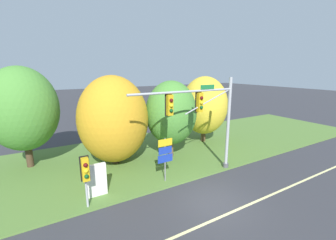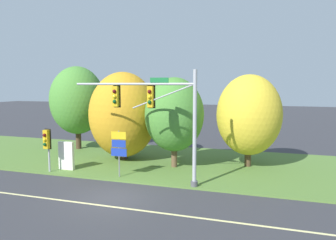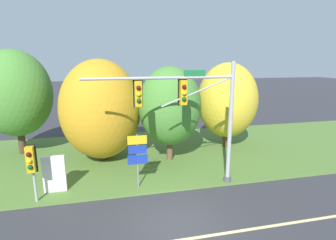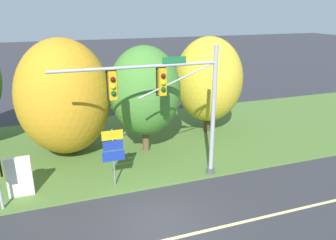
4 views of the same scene
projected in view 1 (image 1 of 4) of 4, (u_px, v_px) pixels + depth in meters
The scene contains 11 objects.
ground_plane at pixel (214, 201), 12.50m from camera, with size 160.00×160.00×0.00m, color #333338.
lane_stripe at pixel (230, 213), 11.49m from camera, with size 36.00×0.16×0.01m, color beige.
grass_verge at pixel (149, 154), 19.42m from camera, with size 48.00×11.50×0.10m, color #517533.
traffic_signal_mast at pixel (205, 113), 14.64m from camera, with size 7.66×0.49×6.56m.
pedestrian_signal_near_kerb at pixel (85, 172), 11.27m from camera, with size 0.46×0.55×2.87m.
route_sign_post at pixel (165, 154), 14.17m from camera, with size 1.06×0.08×2.90m.
tree_nearest_road at pixel (23, 109), 15.82m from camera, with size 4.79×4.79×7.34m.
tree_left_of_mast at pixel (113, 119), 16.70m from camera, with size 5.19×5.19×6.69m.
tree_behind_signpost at pixel (171, 113), 17.94m from camera, with size 4.09×4.09×6.24m.
tree_mid_verge at pixel (204, 106), 21.87m from camera, with size 4.49×4.49×6.44m.
info_kiosk at pixel (97, 180), 12.73m from camera, with size 1.10×0.24×1.90m.
Camera 1 is at (-7.86, -8.34, 7.21)m, focal length 24.00 mm.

